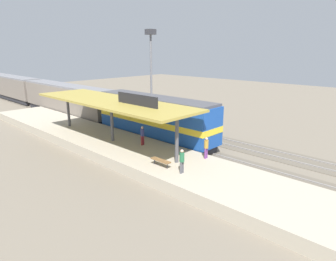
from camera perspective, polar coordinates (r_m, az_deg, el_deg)
The scene contains 13 objects.
ground_plane at distance 32.55m, azimuth -1.06°, elevation -0.97°, with size 120.00×120.00×0.00m, color #706656.
track_near at distance 31.21m, azimuth -3.64°, elevation -1.66°, with size 3.20×110.00×0.16m.
track_far at distance 34.37m, azimuth 1.98°, elevation -0.04°, with size 3.20×110.00×0.16m.
platform at distance 28.31m, azimuth -10.49°, elevation -2.79°, with size 6.00×44.00×0.90m, color #A89E89.
station_canopy at distance 27.27m, azimuth -10.79°, elevation 5.36°, with size 5.20×18.00×4.70m.
platform_bench at distance 21.59m, azimuth -1.41°, elevation -5.79°, with size 0.44×1.70×0.50m.
locomotive at distance 30.00m, azimuth -2.62°, elevation 2.37°, with size 2.93×14.43×4.44m.
passenger_carriage_front at distance 44.56m, azimuth -18.98°, elevation 5.68°, with size 2.90×20.00×4.24m.
passenger_carriage_rear at distance 63.60m, azimuth -27.89°, elevation 7.39°, with size 2.90×20.00×4.24m.
light_mast at distance 40.92m, azimuth -3.31°, elevation 14.26°, with size 1.10×1.10×11.70m.
person_waiting at distance 20.28m, azimuth 2.68°, elevation -5.68°, with size 0.34×0.34×1.71m.
person_walking at distance 23.15m, azimuth 7.35°, elevation -3.10°, with size 0.34×0.34×1.71m.
person_boarding at distance 26.27m, azimuth -4.94°, elevation -0.80°, with size 0.34×0.34×1.71m.
Camera 1 is at (-20.24, -21.96, 9.10)m, focal length 31.73 mm.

